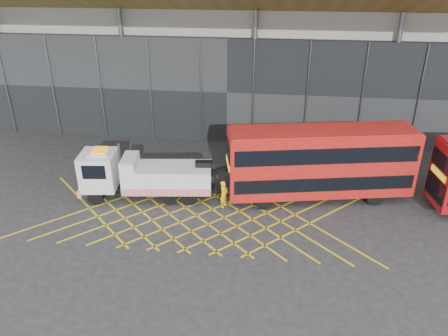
# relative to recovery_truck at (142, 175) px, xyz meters

# --- Properties ---
(ground_plane) EXTENTS (120.00, 120.00, 0.00)m
(ground_plane) POSITION_rel_recovery_truck_xyz_m (2.03, -1.74, -1.49)
(ground_plane) COLOR #252528
(road_markings) EXTENTS (19.96, 7.16, 0.01)m
(road_markings) POSITION_rel_recovery_truck_xyz_m (3.63, -1.74, -1.49)
(road_markings) COLOR gold
(road_markings) RESTS_ON ground_plane
(construction_building) EXTENTS (55.00, 23.97, 18.00)m
(construction_building) POSITION_rel_recovery_truck_xyz_m (3.95, 16.65, 7.48)
(construction_building) COLOR gray
(construction_building) RESTS_ON ground_plane
(recovery_truck) EXTENTS (9.33, 3.10, 3.23)m
(recovery_truck) POSITION_rel_recovery_truck_xyz_m (0.00, 0.00, 0.00)
(recovery_truck) COLOR black
(recovery_truck) RESTS_ON ground_plane
(bus_towed) EXTENTS (11.24, 4.67, 4.46)m
(bus_towed) POSITION_rel_recovery_truck_xyz_m (10.58, 1.28, 0.99)
(bus_towed) COLOR #AD140F
(bus_towed) RESTS_ON ground_plane
(worker) EXTENTS (0.58, 0.70, 1.66)m
(worker) POSITION_rel_recovery_truck_xyz_m (5.05, -0.51, -0.66)
(worker) COLOR yellow
(worker) RESTS_ON ground_plane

